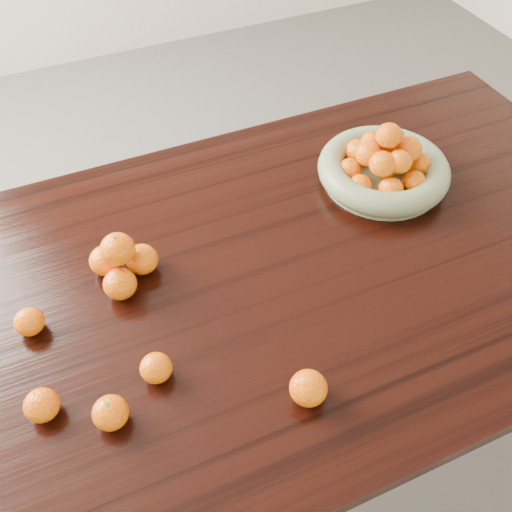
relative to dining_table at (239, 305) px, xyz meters
name	(u,v)px	position (x,y,z in m)	size (l,w,h in m)	color
ground	(244,434)	(0.00, 0.00, -0.66)	(5.00, 5.00, 0.00)	#555350
dining_table	(239,305)	(0.00, 0.00, 0.00)	(2.00, 1.00, 0.75)	black
fruit_bowl	(384,167)	(0.46, 0.15, 0.13)	(0.32, 0.32, 0.16)	gray
orange_pyramid	(121,263)	(-0.22, 0.10, 0.14)	(0.14, 0.15, 0.12)	orange
loose_orange_0	(111,413)	(-0.32, -0.21, 0.12)	(0.06, 0.06, 0.06)	orange
loose_orange_1	(156,368)	(-0.23, -0.16, 0.12)	(0.06, 0.06, 0.06)	orange
loose_orange_2	(308,388)	(0.01, -0.31, 0.12)	(0.07, 0.07, 0.06)	orange
loose_orange_3	(29,322)	(-0.42, 0.04, 0.12)	(0.06, 0.06, 0.05)	orange
loose_orange_4	(42,405)	(-0.43, -0.15, 0.12)	(0.06, 0.06, 0.06)	orange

